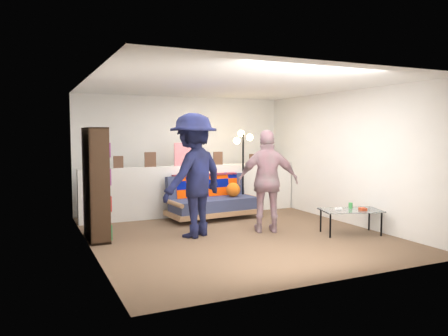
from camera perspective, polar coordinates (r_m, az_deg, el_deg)
name	(u,v)px	position (r m, az deg, el deg)	size (l,w,h in m)	color
ground	(234,234)	(7.18, 1.35, -8.62)	(5.00, 5.00, 0.00)	brown
room_shell	(222,131)	(7.41, -0.23, 4.83)	(4.60, 5.05, 2.45)	silver
half_wall_ledge	(195,190)	(8.72, -3.86, -2.93)	(4.45, 0.15, 1.00)	silver
ledge_decor	(184,157)	(8.56, -5.25, 1.47)	(2.97, 0.02, 0.45)	brown
futon_sofa	(213,200)	(8.41, -1.49, -4.24)	(1.80, 0.97, 0.75)	#A2754F
bookshelf	(96,187)	(7.00, -16.40, -2.46)	(0.29, 0.86, 1.72)	black
coffee_table	(351,211)	(7.42, 16.26, -5.44)	(1.06, 0.77, 0.49)	black
floor_lamp	(243,155)	(8.79, 2.46, 1.74)	(0.39, 0.30, 1.70)	black
person_left	(194,175)	(6.89, -3.97, -0.96)	(1.26, 0.72, 1.95)	black
person_right	(268,181)	(7.22, 5.75, -1.74)	(0.99, 0.41, 1.69)	#CC8496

